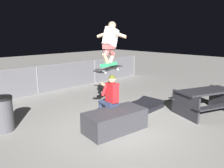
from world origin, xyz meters
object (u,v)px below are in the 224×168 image
person_sitting_on_ledge (110,96)px  trash_bin (3,114)px  ledge_box_main (115,121)px  picnic_table_back (206,98)px  kicker_ramp (145,106)px  skater_airborne (110,42)px  skateboard (109,69)px

person_sitting_on_ledge → trash_bin: 2.71m
ledge_box_main → person_sitting_on_ledge: bearing=63.4°
trash_bin → picnic_table_back: bearing=-32.3°
kicker_ramp → trash_bin: bearing=160.3°
trash_bin → person_sitting_on_ledge: bearing=-34.6°
skater_airborne → kicker_ramp: bearing=3.4°
skateboard → ledge_box_main: bearing=-115.3°
person_sitting_on_ledge → trash_bin: size_ratio=1.53×
skater_airborne → picnic_table_back: size_ratio=0.54×
person_sitting_on_ledge → picnic_table_back: person_sitting_on_ledge is taller
person_sitting_on_ledge → skater_airborne: skater_airborne is taller
ledge_box_main → skateboard: bearing=64.7°
person_sitting_on_ledge → kicker_ramp: (1.72, 0.12, -0.71)m
kicker_ramp → person_sitting_on_ledge: bearing=-176.0°
skateboard → kicker_ramp: skateboard is taller
ledge_box_main → skater_airborne: 2.00m
skateboard → picnic_table_back: skateboard is taller
person_sitting_on_ledge → skateboard: size_ratio=1.31×
ledge_box_main → picnic_table_back: 3.00m
ledge_box_main → kicker_ramp: bearing=15.7°
person_sitting_on_ledge → skateboard: (-0.01, 0.01, 0.74)m
ledge_box_main → trash_bin: 2.80m
skateboard → skater_airborne: 0.69m
skater_airborne → kicker_ramp: (1.67, 0.10, -2.14)m
trash_bin → skater_airborne: bearing=-33.7°
ledge_box_main → skater_airborne: skater_airborne is taller
skater_airborne → skateboard: bearing=-170.2°
kicker_ramp → picnic_table_back: 1.89m
trash_bin → kicker_ramp: bearing=-19.7°
ledge_box_main → kicker_ramp: 2.01m
kicker_ramp → trash_bin: trash_bin is taller
ledge_box_main → person_sitting_on_ledge: size_ratio=1.15×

